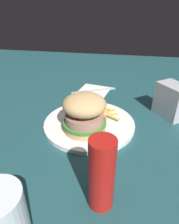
{
  "coord_description": "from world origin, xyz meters",
  "views": [
    {
      "loc": [
        -0.09,
        0.47,
        0.32
      ],
      "look_at": [
        -0.01,
        -0.0,
        0.04
      ],
      "focal_mm": 32.89,
      "sensor_mm": 36.0,
      "label": 1
    }
  ],
  "objects_px": {
    "fries_pile": "(102,112)",
    "napkin": "(94,91)",
    "sandwich": "(84,113)",
    "fork": "(93,90)",
    "napkin_dispenser": "(172,101)",
    "ketchup_bottle": "(102,174)",
    "plate": "(90,123)"
  },
  "relations": [
    {
      "from": "sandwich",
      "to": "fork",
      "type": "height_order",
      "value": "sandwich"
    },
    {
      "from": "plate",
      "to": "napkin_dispenser",
      "type": "bearing_deg",
      "value": -157.41
    },
    {
      "from": "fries_pile",
      "to": "fork",
      "type": "distance_m",
      "value": 0.2
    },
    {
      "from": "fork",
      "to": "ketchup_bottle",
      "type": "xyz_separation_m",
      "value": [
        -0.09,
        0.48,
        0.07
      ]
    },
    {
      "from": "fries_pile",
      "to": "fork",
      "type": "bearing_deg",
      "value": -72.98
    },
    {
      "from": "plate",
      "to": "ketchup_bottle",
      "type": "bearing_deg",
      "value": 104.69
    },
    {
      "from": "sandwich",
      "to": "napkin",
      "type": "distance_m",
      "value": 0.28
    },
    {
      "from": "napkin",
      "to": "napkin_dispenser",
      "type": "height_order",
      "value": "napkin_dispenser"
    },
    {
      "from": "fork",
      "to": "ketchup_bottle",
      "type": "relative_size",
      "value": 1.17
    },
    {
      "from": "napkin",
      "to": "ketchup_bottle",
      "type": "xyz_separation_m",
      "value": [
        -0.09,
        0.48,
        0.07
      ]
    },
    {
      "from": "napkin",
      "to": "fork",
      "type": "distance_m",
      "value": 0.0
    },
    {
      "from": "fries_pile",
      "to": "napkin",
      "type": "xyz_separation_m",
      "value": [
        0.06,
        -0.19,
        -0.02
      ]
    },
    {
      "from": "fries_pile",
      "to": "napkin",
      "type": "height_order",
      "value": "fries_pile"
    },
    {
      "from": "plate",
      "to": "sandwich",
      "type": "distance_m",
      "value": 0.07
    },
    {
      "from": "fries_pile",
      "to": "ketchup_bottle",
      "type": "distance_m",
      "value": 0.3
    },
    {
      "from": "plate",
      "to": "fork",
      "type": "distance_m",
      "value": 0.24
    },
    {
      "from": "napkin_dispenser",
      "to": "ketchup_bottle",
      "type": "bearing_deg",
      "value": -63.6
    },
    {
      "from": "plate",
      "to": "fries_pile",
      "type": "xyz_separation_m",
      "value": [
        -0.03,
        -0.05,
        0.01
      ]
    },
    {
      "from": "fries_pile",
      "to": "napkin_dispenser",
      "type": "bearing_deg",
      "value": -166.51
    },
    {
      "from": "plate",
      "to": "napkin",
      "type": "relative_size",
      "value": 2.29
    },
    {
      "from": "plate",
      "to": "ketchup_bottle",
      "type": "height_order",
      "value": "ketchup_bottle"
    },
    {
      "from": "fork",
      "to": "ketchup_bottle",
      "type": "distance_m",
      "value": 0.49
    },
    {
      "from": "fork",
      "to": "fries_pile",
      "type": "bearing_deg",
      "value": 107.02
    },
    {
      "from": "napkin",
      "to": "fork",
      "type": "xyz_separation_m",
      "value": [
        0.0,
        0.0,
        0.0
      ]
    },
    {
      "from": "plate",
      "to": "fries_pile",
      "type": "distance_m",
      "value": 0.06
    },
    {
      "from": "napkin_dispenser",
      "to": "fork",
      "type": "bearing_deg",
      "value": -156.01
    },
    {
      "from": "sandwich",
      "to": "napkin_dispenser",
      "type": "relative_size",
      "value": 1.13
    },
    {
      "from": "fries_pile",
      "to": "ketchup_bottle",
      "type": "height_order",
      "value": "ketchup_bottle"
    },
    {
      "from": "plate",
      "to": "fork",
      "type": "height_order",
      "value": "plate"
    },
    {
      "from": "fork",
      "to": "napkin_dispenser",
      "type": "distance_m",
      "value": 0.3
    },
    {
      "from": "fork",
      "to": "ketchup_bottle",
      "type": "bearing_deg",
      "value": 100.77
    },
    {
      "from": "fries_pile",
      "to": "fork",
      "type": "xyz_separation_m",
      "value": [
        0.06,
        -0.19,
        -0.01
      ]
    }
  ]
}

